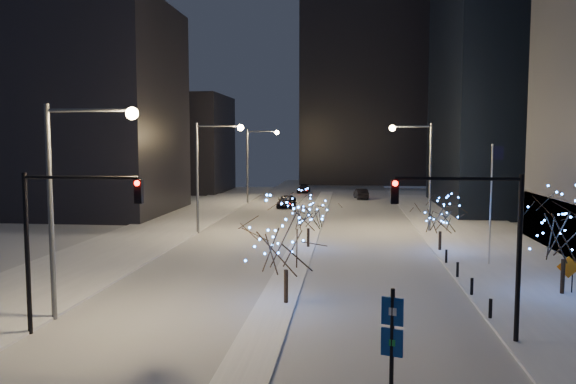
# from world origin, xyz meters

# --- Properties ---
(ground) EXTENTS (160.00, 160.00, 0.00)m
(ground) POSITION_xyz_m (0.00, 0.00, 0.00)
(ground) COLOR silver
(ground) RESTS_ON ground
(road) EXTENTS (20.00, 130.00, 0.02)m
(road) POSITION_xyz_m (0.00, 35.00, 0.01)
(road) COLOR silver
(road) RESTS_ON ground
(median) EXTENTS (2.00, 80.00, 0.15)m
(median) POSITION_xyz_m (0.00, 30.00, 0.07)
(median) COLOR white
(median) RESTS_ON ground
(east_sidewalk) EXTENTS (10.00, 90.00, 0.15)m
(east_sidewalk) POSITION_xyz_m (15.00, 20.00, 0.07)
(east_sidewalk) COLOR white
(east_sidewalk) RESTS_ON ground
(west_sidewalk) EXTENTS (8.00, 90.00, 0.15)m
(west_sidewalk) POSITION_xyz_m (-14.00, 20.00, 0.07)
(west_sidewalk) COLOR white
(west_sidewalk) RESTS_ON ground
(filler_west_near) EXTENTS (22.00, 18.00, 24.00)m
(filler_west_near) POSITION_xyz_m (-28.00, 40.00, 12.00)
(filler_west_near) COLOR black
(filler_west_near) RESTS_ON ground
(filler_west_far) EXTENTS (18.00, 16.00, 16.00)m
(filler_west_far) POSITION_xyz_m (-26.00, 70.00, 8.00)
(filler_west_far) COLOR black
(filler_west_far) RESTS_ON ground
(horizon_block) EXTENTS (24.00, 14.00, 42.00)m
(horizon_block) POSITION_xyz_m (6.00, 92.00, 21.00)
(horizon_block) COLOR black
(horizon_block) RESTS_ON ground
(street_lamp_w_near) EXTENTS (4.40, 0.56, 10.00)m
(street_lamp_w_near) POSITION_xyz_m (-8.94, 2.00, 6.50)
(street_lamp_w_near) COLOR #595E66
(street_lamp_w_near) RESTS_ON ground
(street_lamp_w_mid) EXTENTS (4.40, 0.56, 10.00)m
(street_lamp_w_mid) POSITION_xyz_m (-8.94, 27.00, 6.50)
(street_lamp_w_mid) COLOR #595E66
(street_lamp_w_mid) RESTS_ON ground
(street_lamp_w_far) EXTENTS (4.40, 0.56, 10.00)m
(street_lamp_w_far) POSITION_xyz_m (-8.94, 52.00, 6.50)
(street_lamp_w_far) COLOR #595E66
(street_lamp_w_far) RESTS_ON ground
(street_lamp_east) EXTENTS (3.90, 0.56, 10.00)m
(street_lamp_east) POSITION_xyz_m (10.08, 30.00, 6.45)
(street_lamp_east) COLOR #595E66
(street_lamp_east) RESTS_ON ground
(traffic_signal_west) EXTENTS (5.26, 0.43, 7.00)m
(traffic_signal_west) POSITION_xyz_m (-8.44, -0.00, 4.76)
(traffic_signal_west) COLOR black
(traffic_signal_west) RESTS_ON ground
(traffic_signal_east) EXTENTS (5.26, 0.43, 7.00)m
(traffic_signal_east) POSITION_xyz_m (8.94, 1.00, 4.76)
(traffic_signal_east) COLOR black
(traffic_signal_east) RESTS_ON ground
(flagpoles) EXTENTS (1.35, 2.60, 8.00)m
(flagpoles) POSITION_xyz_m (13.37, 17.25, 4.80)
(flagpoles) COLOR silver
(flagpoles) RESTS_ON east_sidewalk
(bollards) EXTENTS (0.16, 12.16, 0.90)m
(bollards) POSITION_xyz_m (10.20, 10.00, 0.60)
(bollards) COLOR black
(bollards) RESTS_ON east_sidewalk
(car_near) EXTENTS (2.36, 4.91, 1.62)m
(car_near) POSITION_xyz_m (-4.26, 48.00, 0.81)
(car_near) COLOR black
(car_near) RESTS_ON ground
(car_mid) EXTENTS (2.22, 4.70, 1.49)m
(car_mid) POSITION_xyz_m (5.36, 60.13, 0.74)
(car_mid) COLOR black
(car_mid) RESTS_ON ground
(car_far) EXTENTS (2.03, 4.52, 1.28)m
(car_far) POSITION_xyz_m (-3.79, 68.85, 0.64)
(car_far) COLOR black
(car_far) RESTS_ON ground
(holiday_tree_median_near) EXTENTS (5.62, 5.62, 5.38)m
(holiday_tree_median_near) POSITION_xyz_m (0.50, 5.47, 3.51)
(holiday_tree_median_near) COLOR black
(holiday_tree_median_near) RESTS_ON median
(holiday_tree_median_far) EXTENTS (4.09, 4.09, 4.41)m
(holiday_tree_median_far) POSITION_xyz_m (0.50, 20.84, 2.93)
(holiday_tree_median_far) COLOR black
(holiday_tree_median_far) RESTS_ON median
(holiday_tree_plaza_near) EXTENTS (6.18, 6.18, 5.71)m
(holiday_tree_plaza_near) POSITION_xyz_m (15.10, 8.80, 3.76)
(holiday_tree_plaza_near) COLOR black
(holiday_tree_plaza_near) RESTS_ON east_sidewalk
(holiday_tree_plaza_far) EXTENTS (3.23, 3.23, 4.06)m
(holiday_tree_plaza_far) POSITION_xyz_m (10.50, 20.65, 2.76)
(holiday_tree_plaza_far) COLOR black
(holiday_tree_plaza_far) RESTS_ON east_sidewalk
(wayfinding_sign) EXTENTS (0.67, 0.29, 3.82)m
(wayfinding_sign) POSITION_xyz_m (5.00, -5.19, 2.34)
(wayfinding_sign) COLOR black
(wayfinding_sign) RESTS_ON ground
(construction_sign) EXTENTS (1.21, 0.16, 2.00)m
(construction_sign) POSITION_xyz_m (15.47, 9.03, 1.35)
(construction_sign) COLOR black
(construction_sign) RESTS_ON east_sidewalk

